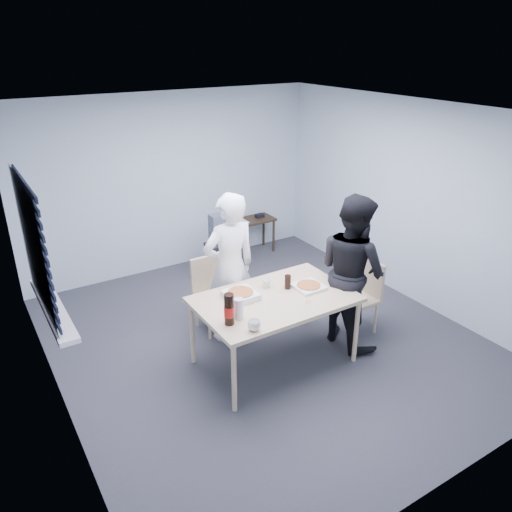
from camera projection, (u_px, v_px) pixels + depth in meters
room at (38, 256)px, 4.55m from camera, size 5.00×5.00×5.00m
dining_table at (275, 303)px, 5.19m from camera, size 1.63×1.03×0.79m
chair_far at (211, 288)px, 5.97m from camera, size 0.42×0.42×0.89m
chair_right at (363, 291)px, 5.90m from camera, size 0.42×0.42×0.89m
person_white at (230, 268)px, 5.61m from camera, size 0.65×0.42×1.77m
person_black at (352, 271)px, 5.54m from camera, size 0.47×0.86×1.77m
side_table at (248, 225)px, 8.02m from camera, size 0.86×0.38×0.57m
stool at (222, 251)px, 7.18m from camera, size 0.39×0.39×0.54m
backpack at (222, 230)px, 7.04m from camera, size 0.33×0.24×0.46m
pizza_box_a at (241, 295)px, 5.15m from camera, size 0.31×0.31×0.08m
pizza_box_b at (308, 286)px, 5.36m from camera, size 0.30×0.30×0.04m
mug_a at (254, 325)px, 4.59m from camera, size 0.17×0.17×0.10m
mug_b at (267, 283)px, 5.37m from camera, size 0.10×0.10×0.09m
cola_glass at (288, 282)px, 5.33m from camera, size 0.07×0.07×0.15m
soda_bottle at (229, 310)px, 4.64m from camera, size 0.10×0.10×0.31m
plastic_cups at (239, 309)px, 4.75m from camera, size 0.12×0.12×0.21m
rubber_band at (309, 302)px, 5.09m from camera, size 0.07×0.07×0.00m
papers at (240, 221)px, 7.93m from camera, size 0.28×0.33×0.00m
black_box at (260, 216)px, 8.09m from camera, size 0.15×0.13×0.06m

